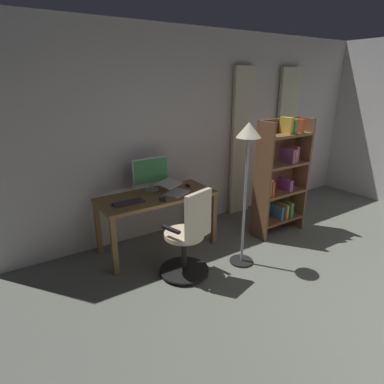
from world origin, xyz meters
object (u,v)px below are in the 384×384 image
at_px(desk, 157,202).
at_px(laptop, 174,189).
at_px(computer_keyboard, 129,203).
at_px(office_chair, 189,238).
at_px(cell_phone_face_up, 163,200).
at_px(computer_mouse, 188,185).
at_px(floor_lamp, 247,155).
at_px(bookshelf, 280,176).
at_px(computer_monitor, 151,172).

bearing_deg(desk, laptop, 163.16).
bearing_deg(computer_keyboard, office_chair, 120.10).
bearing_deg(cell_phone_face_up, computer_keyboard, 4.48).
distance_m(computer_mouse, floor_lamp, 1.12).
bearing_deg(office_chair, floor_lamp, -25.51).
distance_m(office_chair, bookshelf, 1.74).
bearing_deg(cell_phone_face_up, laptop, -128.78).
bearing_deg(laptop, bookshelf, 137.38).
height_order(computer_monitor, computer_mouse, computer_monitor).
xyz_separation_m(computer_keyboard, computer_mouse, (-0.91, -0.16, 0.01)).
xyz_separation_m(desk, computer_mouse, (-0.51, -0.08, 0.11)).
height_order(computer_keyboard, cell_phone_face_up, computer_keyboard).
xyz_separation_m(laptop, computer_mouse, (-0.29, -0.14, -0.03)).
distance_m(computer_keyboard, laptop, 0.62).
relative_size(cell_phone_face_up, floor_lamp, 0.09).
bearing_deg(cell_phone_face_up, desk, -74.21).
bearing_deg(laptop, computer_mouse, 178.76).
bearing_deg(computer_mouse, computer_keyboard, 9.98).
relative_size(computer_monitor, computer_mouse, 5.05).
bearing_deg(cell_phone_face_up, computer_monitor, -76.33).
bearing_deg(computer_monitor, computer_mouse, 164.37).
bearing_deg(computer_monitor, laptop, 123.38).
bearing_deg(computer_keyboard, floor_lamp, 143.69).
distance_m(cell_phone_face_up, floor_lamp, 1.13).
bearing_deg(bookshelf, computer_monitor, -22.65).
bearing_deg(floor_lamp, laptop, -60.66).
height_order(laptop, bookshelf, bookshelf).
distance_m(office_chair, computer_keyboard, 0.83).
relative_size(office_chair, laptop, 2.47).
xyz_separation_m(office_chair, bookshelf, (-1.68, -0.29, 0.36)).
distance_m(office_chair, computer_monitor, 1.10).
bearing_deg(computer_monitor, floor_lamp, 120.40).
relative_size(computer_mouse, bookshelf, 0.06).
bearing_deg(laptop, office_chair, 44.97).
xyz_separation_m(computer_monitor, computer_mouse, (-0.47, 0.13, -0.22)).
distance_m(desk, cell_phone_face_up, 0.23).
xyz_separation_m(computer_keyboard, floor_lamp, (-1.08, 0.79, 0.57)).
bearing_deg(cell_phone_face_up, floor_lamp, 156.91).
xyz_separation_m(office_chair, laptop, (-0.23, -0.70, 0.32)).
xyz_separation_m(computer_monitor, bookshelf, (-1.64, 0.68, -0.15)).
bearing_deg(computer_monitor, bookshelf, 157.35).
height_order(laptop, cell_phone_face_up, laptop).
relative_size(laptop, floor_lamp, 0.25).
distance_m(bookshelf, floor_lamp, 1.18).
xyz_separation_m(desk, floor_lamp, (-0.67, 0.87, 0.68)).
bearing_deg(bookshelf, computer_keyboard, -10.62).
xyz_separation_m(laptop, cell_phone_face_up, (0.23, 0.14, -0.05)).
distance_m(cell_phone_face_up, bookshelf, 1.71).
distance_m(computer_mouse, bookshelf, 1.29).
bearing_deg(laptop, computer_monitor, -83.55).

